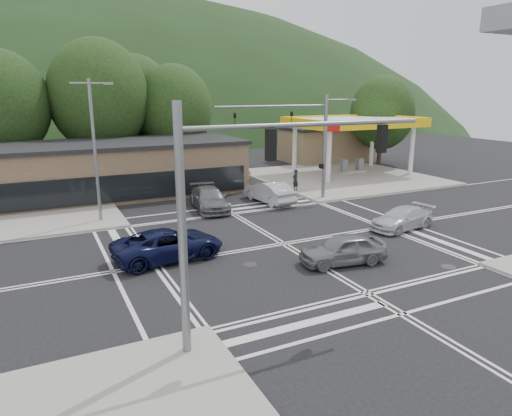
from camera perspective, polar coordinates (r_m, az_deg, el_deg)
name	(u,v)px	position (r m, az deg, el deg)	size (l,w,h in m)	color
ground	(283,244)	(25.50, 3.44, -4.49)	(120.00, 120.00, 0.00)	black
sidewalk_ne	(341,177)	(45.68, 10.61, 3.87)	(16.00, 16.00, 0.15)	gray
gas_station_canopy	(354,124)	(47.05, 12.14, 10.20)	(12.32, 8.34, 5.75)	silver
convenience_store	(326,145)	(56.34, 8.74, 7.79)	(10.00, 6.00, 3.80)	#846B4F
commercial_row	(91,172)	(38.67, -19.92, 4.26)	(24.00, 8.00, 4.00)	brown
hill_north	(89,128)	(111.90, -20.18, 9.34)	(252.00, 126.00, 140.00)	#1D3317
tree_n_a	(1,104)	(45.01, -29.30, 11.22)	(8.00, 8.00, 11.75)	#382619
tree_n_b	(99,96)	(45.35, -19.06, 13.09)	(9.00, 9.00, 12.98)	#382619
tree_n_c	(174,109)	(46.82, -10.24, 12.05)	(7.60, 7.60, 10.87)	#382619
tree_n_e	(134,102)	(49.97, -14.97, 12.68)	(8.40, 8.40, 11.98)	#382619
tree_ne	(382,113)	(54.56, 15.48, 11.39)	(7.20, 7.20, 9.99)	#382619
streetlight_nw	(95,144)	(30.33, -19.46, 7.55)	(2.50, 0.25, 9.00)	slate
signal_mast_ne	(311,135)	(34.89, 6.92, 9.10)	(11.65, 0.30, 8.00)	slate
signal_mast_sw	(237,194)	(14.27, -2.42, 1.71)	(9.14, 0.28, 8.00)	slate
car_blue_west	(168,244)	(23.40, -10.89, -4.49)	(2.57, 5.57, 1.55)	black
car_grey_center	(343,249)	(22.83, 10.82, -5.07)	(1.74, 4.32, 1.47)	slate
car_silver_east	(402,218)	(29.46, 17.80, -1.22)	(1.84, 4.53, 1.31)	silver
car_queue_a	(269,192)	(34.67, 1.65, 2.03)	(1.72, 4.92, 1.62)	#B6BABE
car_queue_b	(235,171)	(44.60, -2.67, 4.65)	(1.63, 4.04, 1.38)	white
car_northbound	(209,199)	(32.76, -5.87, 1.15)	(2.17, 5.33, 1.55)	#595B5D
pedestrian	(295,180)	(38.34, 4.94, 3.53)	(0.65, 0.43, 1.78)	black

